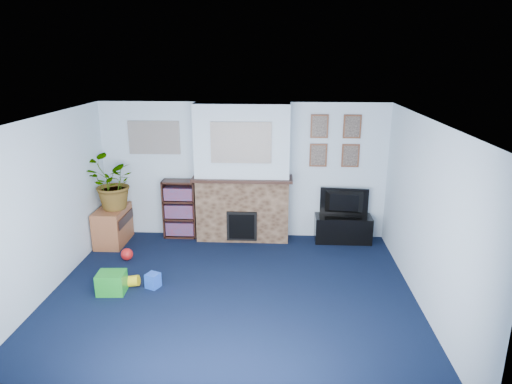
# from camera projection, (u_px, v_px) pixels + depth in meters

# --- Properties ---
(floor) EXTENTS (5.00, 4.50, 0.01)m
(floor) POSITION_uv_depth(u_px,v_px,m) (231.00, 296.00, 6.22)
(floor) COLOR black
(floor) RESTS_ON ground
(ceiling) EXTENTS (5.00, 4.50, 0.01)m
(ceiling) POSITION_uv_depth(u_px,v_px,m) (228.00, 120.00, 5.53)
(ceiling) COLOR white
(ceiling) RESTS_ON wall_back
(wall_back) EXTENTS (5.00, 0.04, 2.40)m
(wall_back) POSITION_uv_depth(u_px,v_px,m) (243.00, 171.00, 8.02)
(wall_back) COLOR silver
(wall_back) RESTS_ON ground
(wall_front) EXTENTS (5.00, 0.04, 2.40)m
(wall_front) POSITION_uv_depth(u_px,v_px,m) (200.00, 305.00, 3.72)
(wall_front) COLOR silver
(wall_front) RESTS_ON ground
(wall_left) EXTENTS (0.04, 4.50, 2.40)m
(wall_left) POSITION_uv_depth(u_px,v_px,m) (41.00, 210.00, 6.00)
(wall_left) COLOR silver
(wall_left) RESTS_ON ground
(wall_right) EXTENTS (0.04, 4.50, 2.40)m
(wall_right) POSITION_uv_depth(u_px,v_px,m) (427.00, 217.00, 5.75)
(wall_right) COLOR silver
(wall_right) RESTS_ON ground
(chimney_breast) EXTENTS (1.72, 0.50, 2.40)m
(chimney_breast) POSITION_uv_depth(u_px,v_px,m) (242.00, 175.00, 7.83)
(chimney_breast) COLOR brown
(chimney_breast) RESTS_ON ground
(collage_main) EXTENTS (1.00, 0.03, 0.68)m
(collage_main) POSITION_uv_depth(u_px,v_px,m) (241.00, 143.00, 7.46)
(collage_main) COLOR gray
(collage_main) RESTS_ON chimney_breast
(collage_left) EXTENTS (0.90, 0.03, 0.58)m
(collage_left) POSITION_uv_depth(u_px,v_px,m) (154.00, 138.00, 7.92)
(collage_left) COLOR gray
(collage_left) RESTS_ON wall_back
(portrait_tl) EXTENTS (0.30, 0.03, 0.40)m
(portrait_tl) POSITION_uv_depth(u_px,v_px,m) (319.00, 126.00, 7.71)
(portrait_tl) COLOR brown
(portrait_tl) RESTS_ON wall_back
(portrait_tr) EXTENTS (0.30, 0.03, 0.40)m
(portrait_tr) POSITION_uv_depth(u_px,v_px,m) (352.00, 127.00, 7.68)
(portrait_tr) COLOR brown
(portrait_tr) RESTS_ON wall_back
(portrait_bl) EXTENTS (0.30, 0.03, 0.40)m
(portrait_bl) POSITION_uv_depth(u_px,v_px,m) (318.00, 155.00, 7.85)
(portrait_bl) COLOR brown
(portrait_bl) RESTS_ON wall_back
(portrait_br) EXTENTS (0.30, 0.03, 0.40)m
(portrait_br) POSITION_uv_depth(u_px,v_px,m) (350.00, 156.00, 7.83)
(portrait_br) COLOR brown
(portrait_br) RESTS_ON wall_back
(tv_stand) EXTENTS (0.98, 0.41, 0.46)m
(tv_stand) POSITION_uv_depth(u_px,v_px,m) (343.00, 229.00, 8.01)
(tv_stand) COLOR black
(tv_stand) RESTS_ON ground
(television) EXTENTS (0.84, 0.19, 0.48)m
(television) POSITION_uv_depth(u_px,v_px,m) (344.00, 203.00, 7.89)
(television) COLOR black
(television) RESTS_ON tv_stand
(bookshelf) EXTENTS (0.58, 0.28, 1.05)m
(bookshelf) POSITION_uv_depth(u_px,v_px,m) (180.00, 210.00, 8.14)
(bookshelf) COLOR black
(bookshelf) RESTS_ON ground
(sideboard) EXTENTS (0.45, 0.81, 0.63)m
(sideboard) POSITION_uv_depth(u_px,v_px,m) (113.00, 224.00, 7.90)
(sideboard) COLOR #985331
(sideboard) RESTS_ON ground
(potted_plant) EXTENTS (1.10, 1.09, 0.92)m
(potted_plant) POSITION_uv_depth(u_px,v_px,m) (111.00, 183.00, 7.64)
(potted_plant) COLOR #26661E
(potted_plant) RESTS_ON sideboard
(mantel_clock) EXTENTS (0.10, 0.06, 0.14)m
(mantel_clock) POSITION_uv_depth(u_px,v_px,m) (236.00, 173.00, 7.78)
(mantel_clock) COLOR gold
(mantel_clock) RESTS_ON chimney_breast
(mantel_candle) EXTENTS (0.05, 0.05, 0.16)m
(mantel_candle) POSITION_uv_depth(u_px,v_px,m) (263.00, 173.00, 7.76)
(mantel_candle) COLOR #B2BFC6
(mantel_candle) RESTS_ON chimney_breast
(mantel_teddy) EXTENTS (0.12, 0.12, 0.12)m
(mantel_teddy) POSITION_uv_depth(u_px,v_px,m) (210.00, 173.00, 7.81)
(mantel_teddy) COLOR slate
(mantel_teddy) RESTS_ON chimney_breast
(mantel_can) EXTENTS (0.05, 0.05, 0.11)m
(mantel_can) POSITION_uv_depth(u_px,v_px,m) (284.00, 174.00, 7.75)
(mantel_can) COLOR blue
(mantel_can) RESTS_ON chimney_breast
(green_crate) EXTENTS (0.39, 0.32, 0.30)m
(green_crate) POSITION_uv_depth(u_px,v_px,m) (112.00, 283.00, 6.28)
(green_crate) COLOR #198C26
(green_crate) RESTS_ON ground
(toy_ball) EXTENTS (0.19, 0.19, 0.19)m
(toy_ball) POSITION_uv_depth(u_px,v_px,m) (127.00, 255.00, 7.30)
(toy_ball) COLOR red
(toy_ball) RESTS_ON ground
(toy_block) EXTENTS (0.22, 0.22, 0.21)m
(toy_block) POSITION_uv_depth(u_px,v_px,m) (153.00, 280.00, 6.43)
(toy_block) COLOR blue
(toy_block) RESTS_ON ground
(toy_tube) EXTENTS (0.35, 0.16, 0.20)m
(toy_tube) POSITION_uv_depth(u_px,v_px,m) (127.00, 282.00, 6.48)
(toy_tube) COLOR yellow
(toy_tube) RESTS_ON ground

